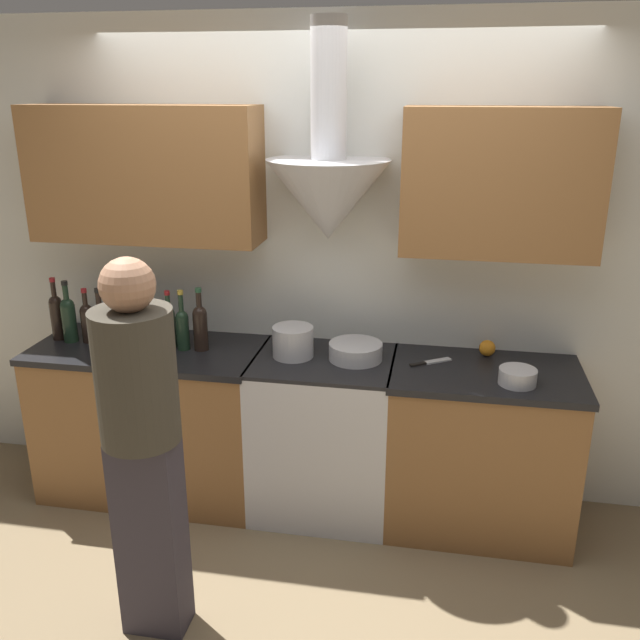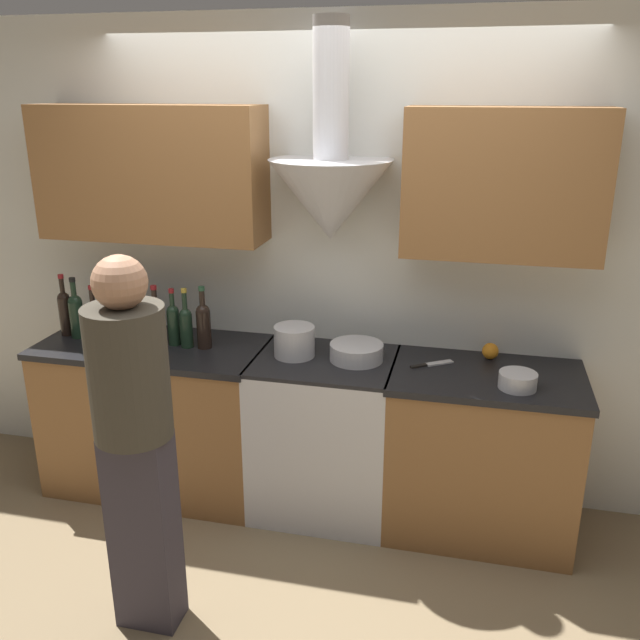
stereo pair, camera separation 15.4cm
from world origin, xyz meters
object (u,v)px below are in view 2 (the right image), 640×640
object	(u,v)px
wine_bottle_1	(76,313)
mixing_bowl	(357,352)
wine_bottle_6	(156,321)
wine_bottle_7	(173,322)
saucepan	(518,380)
wine_bottle_9	(203,323)
person_foreground_left	(135,433)
orange_fruit	(490,351)
wine_bottle_2	(94,317)
wine_bottle_0	(65,311)
stock_pot	(294,341)
wine_bottle_3	(107,318)
wine_bottle_4	(126,318)
stove_range	(324,434)
wine_bottle_5	(144,319)
wine_bottle_8	(186,325)

from	to	relation	value
wine_bottle_1	mixing_bowl	distance (m)	1.60
wine_bottle_6	wine_bottle_7	size ratio (longest dim) A/B	1.06
wine_bottle_1	saucepan	distance (m)	2.41
wine_bottle_9	person_foreground_left	xyz separation A→B (m)	(0.12, -1.03, -0.11)
wine_bottle_9	orange_fruit	world-z (taller)	wine_bottle_9
wine_bottle_2	mixing_bowl	bearing A→B (deg)	0.49
wine_bottle_0	stock_pot	world-z (taller)	wine_bottle_0
wine_bottle_0	orange_fruit	world-z (taller)	wine_bottle_0
wine_bottle_3	wine_bottle_9	xyz separation A→B (m)	(0.57, 0.01, 0.01)
wine_bottle_4	stove_range	bearing A→B (deg)	-0.54
wine_bottle_2	wine_bottle_3	bearing A→B (deg)	-9.26
wine_bottle_5	wine_bottle_7	distance (m)	0.18
wine_bottle_5	saucepan	distance (m)	2.01
stove_range	wine_bottle_1	xyz separation A→B (m)	(-1.43, 0.00, 0.58)
wine_bottle_5	wine_bottle_9	size ratio (longest dim) A/B	0.97
wine_bottle_3	saucepan	bearing A→B (deg)	-3.69
wine_bottle_9	stock_pot	size ratio (longest dim) A/B	1.61
wine_bottle_7	wine_bottle_8	xyz separation A→B (m)	(0.08, -0.02, -0.00)
wine_bottle_4	wine_bottle_6	xyz separation A→B (m)	(0.18, -0.01, 0.00)
stove_range	wine_bottle_1	bearing A→B (deg)	179.92
wine_bottle_1	mixing_bowl	xyz separation A→B (m)	(1.60, 0.02, -0.10)
wine_bottle_8	wine_bottle_0	bearing A→B (deg)	178.23
wine_bottle_1	wine_bottle_4	xyz separation A→B (m)	(0.30, 0.01, -0.01)
stock_pot	saucepan	bearing A→B (deg)	-7.67
person_foreground_left	wine_bottle_7	bearing A→B (deg)	106.36
stove_range	wine_bottle_4	size ratio (longest dim) A/B	2.60
wine_bottle_9	stock_pot	distance (m)	0.51
wine_bottle_3	mixing_bowl	bearing A→B (deg)	1.12
wine_bottle_5	stock_pot	world-z (taller)	wine_bottle_5
wine_bottle_8	wine_bottle_7	bearing A→B (deg)	167.75
wine_bottle_3	mixing_bowl	xyz separation A→B (m)	(1.41, 0.03, -0.09)
wine_bottle_4	orange_fruit	size ratio (longest dim) A/B	4.00
wine_bottle_5	saucepan	bearing A→B (deg)	-4.72
stove_range	wine_bottle_8	bearing A→B (deg)	179.89
wine_bottle_1	saucepan	world-z (taller)	wine_bottle_1
wine_bottle_4	wine_bottle_2	bearing A→B (deg)	179.11
wine_bottle_3	wine_bottle_6	world-z (taller)	wine_bottle_6
wine_bottle_6	saucepan	size ratio (longest dim) A/B	1.88
wine_bottle_9	orange_fruit	distance (m)	1.53
stove_range	wine_bottle_3	distance (m)	1.37
orange_fruit	stove_range	bearing A→B (deg)	-166.47
wine_bottle_9	saucepan	xyz separation A→B (m)	(1.64, -0.16, -0.10)
wine_bottle_0	wine_bottle_8	bearing A→B (deg)	-1.77
wine_bottle_3	person_foreground_left	world-z (taller)	person_foreground_left
person_foreground_left	wine_bottle_6	bearing A→B (deg)	111.33
wine_bottle_5	wine_bottle_9	bearing A→B (deg)	-1.56
stove_range	person_foreground_left	xyz separation A→B (m)	(-0.55, -1.02, 0.47)
stove_range	mixing_bowl	bearing A→B (deg)	9.14
wine_bottle_4	wine_bottle_0	bearing A→B (deg)	177.95
wine_bottle_1	wine_bottle_5	bearing A→B (deg)	2.81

